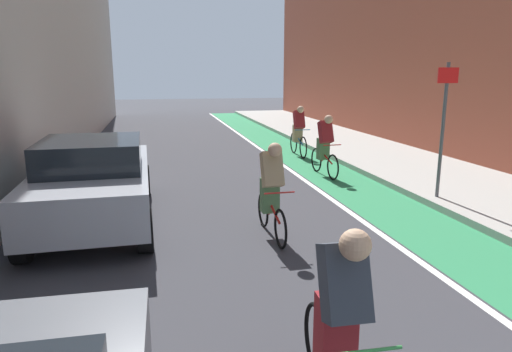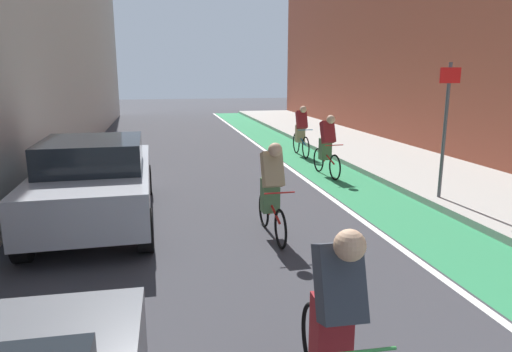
{
  "view_description": "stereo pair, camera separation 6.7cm",
  "coord_description": "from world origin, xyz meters",
  "px_view_note": "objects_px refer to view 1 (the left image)",
  "views": [
    {
      "loc": [
        -1.57,
        1.74,
        2.63
      ],
      "look_at": [
        -0.16,
        8.16,
        1.15
      ],
      "focal_mm": 32.09,
      "sensor_mm": 36.0,
      "label": 1
    },
    {
      "loc": [
        -1.51,
        1.73,
        2.63
      ],
      "look_at": [
        -0.16,
        8.16,
        1.15
      ],
      "focal_mm": 32.09,
      "sensor_mm": 36.0,
      "label": 2
    }
  ],
  "objects_px": {
    "cyclist_mid": "(271,187)",
    "parked_sedan_silver": "(94,180)",
    "cyclist_lead": "(341,325)",
    "cyclist_far": "(298,130)",
    "street_sign_post": "(444,119)",
    "cyclist_trailing": "(325,145)"
  },
  "relations": [
    {
      "from": "parked_sedan_silver",
      "to": "cyclist_trailing",
      "type": "distance_m",
      "value": 6.07
    },
    {
      "from": "parked_sedan_silver",
      "to": "cyclist_far",
      "type": "relative_size",
      "value": 2.61
    },
    {
      "from": "cyclist_mid",
      "to": "parked_sedan_silver",
      "type": "bearing_deg",
      "value": 154.3
    },
    {
      "from": "cyclist_lead",
      "to": "street_sign_post",
      "type": "height_order",
      "value": "street_sign_post"
    },
    {
      "from": "cyclist_mid",
      "to": "street_sign_post",
      "type": "bearing_deg",
      "value": 17.04
    },
    {
      "from": "cyclist_far",
      "to": "cyclist_mid",
      "type": "bearing_deg",
      "value": -110.85
    },
    {
      "from": "parked_sedan_silver",
      "to": "cyclist_mid",
      "type": "xyz_separation_m",
      "value": [
        2.89,
        -1.39,
        0.06
      ]
    },
    {
      "from": "cyclist_mid",
      "to": "street_sign_post",
      "type": "distance_m",
      "value": 4.13
    },
    {
      "from": "cyclist_lead",
      "to": "cyclist_far",
      "type": "xyz_separation_m",
      "value": [
        3.25,
        11.29,
        0.04
      ]
    },
    {
      "from": "cyclist_far",
      "to": "street_sign_post",
      "type": "bearing_deg",
      "value": -79.54
    },
    {
      "from": "cyclist_lead",
      "to": "cyclist_mid",
      "type": "xyz_separation_m",
      "value": [
        0.51,
        4.1,
        0.03
      ]
    },
    {
      "from": "parked_sedan_silver",
      "to": "cyclist_lead",
      "type": "distance_m",
      "value": 5.98
    },
    {
      "from": "cyclist_mid",
      "to": "cyclist_far",
      "type": "height_order",
      "value": "cyclist_far"
    },
    {
      "from": "cyclist_far",
      "to": "street_sign_post",
      "type": "relative_size",
      "value": 0.65
    },
    {
      "from": "parked_sedan_silver",
      "to": "cyclist_mid",
      "type": "bearing_deg",
      "value": -25.7
    },
    {
      "from": "cyclist_trailing",
      "to": "street_sign_post",
      "type": "height_order",
      "value": "street_sign_post"
    },
    {
      "from": "cyclist_trailing",
      "to": "street_sign_post",
      "type": "bearing_deg",
      "value": -65.74
    },
    {
      "from": "cyclist_mid",
      "to": "street_sign_post",
      "type": "relative_size",
      "value": 0.62
    },
    {
      "from": "cyclist_lead",
      "to": "cyclist_far",
      "type": "bearing_deg",
      "value": 73.94
    },
    {
      "from": "parked_sedan_silver",
      "to": "cyclist_trailing",
      "type": "xyz_separation_m",
      "value": [
        5.39,
        2.78,
        0.02
      ]
    },
    {
      "from": "cyclist_lead",
      "to": "street_sign_post",
      "type": "relative_size",
      "value": 0.64
    },
    {
      "from": "cyclist_lead",
      "to": "cyclist_far",
      "type": "distance_m",
      "value": 11.75
    }
  ]
}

